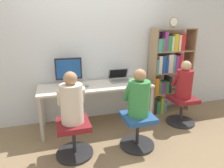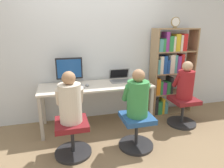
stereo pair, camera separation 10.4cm
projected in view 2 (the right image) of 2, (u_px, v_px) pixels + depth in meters
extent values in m
plane|color=#846B4C|center=(101.00, 134.00, 3.26)|extent=(14.00, 14.00, 0.00)
cube|color=silver|center=(91.00, 49.00, 3.54)|extent=(10.00, 0.05, 2.60)
cube|color=beige|center=(96.00, 86.00, 3.35)|extent=(1.87, 0.64, 0.03)
cube|color=#ADA497|center=(41.00, 119.00, 2.97)|extent=(0.05, 0.05, 0.71)
cube|color=#ADA497|center=(151.00, 107.00, 3.41)|extent=(0.05, 0.05, 0.71)
cube|color=#ADA497|center=(43.00, 105.00, 3.50)|extent=(0.05, 0.05, 0.71)
cube|color=#ADA497|center=(139.00, 96.00, 3.94)|extent=(0.05, 0.05, 0.71)
cylinder|color=black|center=(70.00, 84.00, 3.39)|extent=(0.21, 0.21, 0.01)
cylinder|color=black|center=(70.00, 81.00, 3.38)|extent=(0.04, 0.04, 0.08)
cube|color=black|center=(69.00, 68.00, 3.31)|extent=(0.44, 0.02, 0.36)
cube|color=#19478C|center=(69.00, 69.00, 3.30)|extent=(0.39, 0.01, 0.31)
cube|color=gray|center=(121.00, 81.00, 3.54)|extent=(0.37, 0.21, 0.02)
cube|color=slate|center=(121.00, 80.00, 3.54)|extent=(0.33, 0.16, 0.00)
cube|color=gray|center=(119.00, 73.00, 3.64)|extent=(0.37, 0.09, 0.19)
cube|color=black|center=(119.00, 74.00, 3.64)|extent=(0.33, 0.07, 0.16)
cube|color=#B2B2B7|center=(71.00, 87.00, 3.18)|extent=(0.40, 0.16, 0.02)
cube|color=#97979C|center=(71.00, 86.00, 3.18)|extent=(0.37, 0.13, 0.00)
ellipsoid|color=#99999E|center=(87.00, 85.00, 3.27)|extent=(0.06, 0.10, 0.04)
cylinder|color=#262628|center=(73.00, 152.00, 2.75)|extent=(0.50, 0.50, 0.04)
cylinder|color=#262628|center=(73.00, 139.00, 2.69)|extent=(0.05, 0.05, 0.38)
cube|color=maroon|center=(72.00, 124.00, 2.63)|extent=(0.43, 0.43, 0.07)
cylinder|color=#262628|center=(136.00, 145.00, 2.92)|extent=(0.50, 0.50, 0.04)
cylinder|color=#262628|center=(136.00, 132.00, 2.86)|extent=(0.05, 0.05, 0.38)
cube|color=#234C84|center=(137.00, 118.00, 2.80)|extent=(0.43, 0.43, 0.07)
cylinder|color=beige|center=(70.00, 103.00, 2.55)|extent=(0.29, 0.29, 0.51)
sphere|color=#A87A56|center=(69.00, 78.00, 2.45)|extent=(0.17, 0.17, 0.17)
cylinder|color=beige|center=(59.00, 97.00, 2.56)|extent=(0.08, 0.22, 0.28)
cylinder|color=beige|center=(80.00, 95.00, 2.63)|extent=(0.08, 0.22, 0.28)
cylinder|color=#388C47|center=(138.00, 99.00, 2.72)|extent=(0.29, 0.29, 0.50)
sphere|color=#A87A56|center=(139.00, 76.00, 2.62)|extent=(0.17, 0.17, 0.17)
cylinder|color=#388C47|center=(126.00, 93.00, 2.73)|extent=(0.08, 0.21, 0.28)
cylinder|color=#388C47|center=(145.00, 91.00, 2.80)|extent=(0.08, 0.21, 0.28)
cube|color=#997A56|center=(153.00, 74.00, 3.76)|extent=(0.02, 0.30, 1.65)
cube|color=#997A56|center=(190.00, 71.00, 3.95)|extent=(0.02, 0.30, 1.65)
cube|color=#997A56|center=(169.00, 111.00, 4.09)|extent=(0.78, 0.29, 0.02)
cube|color=#997A56|center=(170.00, 92.00, 3.97)|extent=(0.78, 0.29, 0.02)
cube|color=#997A56|center=(172.00, 72.00, 3.85)|extent=(0.78, 0.29, 0.02)
cube|color=#997A56|center=(174.00, 51.00, 3.74)|extent=(0.78, 0.29, 0.02)
cube|color=#997A56|center=(176.00, 29.00, 3.62)|extent=(0.78, 0.29, 0.02)
cube|color=#262628|center=(154.00, 106.00, 3.92)|extent=(0.06, 0.21, 0.31)
cube|color=#2D8C47|center=(158.00, 107.00, 3.93)|extent=(0.09, 0.17, 0.26)
cube|color=gold|center=(162.00, 105.00, 3.93)|extent=(0.05, 0.17, 0.31)
cube|color=teal|center=(164.00, 107.00, 3.98)|extent=(0.07, 0.21, 0.23)
cube|color=orange|center=(156.00, 86.00, 3.80)|extent=(0.08, 0.20, 0.31)
cube|color=#2D8C47|center=(160.00, 87.00, 3.82)|extent=(0.05, 0.19, 0.26)
cube|color=#8C338C|center=(163.00, 88.00, 3.83)|extent=(0.07, 0.18, 0.22)
cube|color=#2D8C47|center=(167.00, 87.00, 3.85)|extent=(0.07, 0.18, 0.23)
cube|color=#262628|center=(169.00, 85.00, 3.88)|extent=(0.04, 0.23, 0.32)
cube|color=teal|center=(157.00, 66.00, 3.70)|extent=(0.04, 0.22, 0.26)
cube|color=silver|center=(160.00, 65.00, 3.68)|extent=(0.06, 0.19, 0.32)
cube|color=#1E4C9E|center=(163.00, 64.00, 3.70)|extent=(0.07, 0.19, 0.33)
cube|color=#1E4C9E|center=(166.00, 66.00, 3.74)|extent=(0.05, 0.21, 0.25)
cube|color=silver|center=(170.00, 64.00, 3.73)|extent=(0.09, 0.19, 0.34)
cube|color=teal|center=(173.00, 63.00, 3.77)|extent=(0.05, 0.22, 0.34)
cube|color=#8C338C|center=(177.00, 64.00, 3.77)|extent=(0.07, 0.18, 0.31)
cube|color=red|center=(180.00, 63.00, 3.79)|extent=(0.05, 0.19, 0.35)
cube|color=teal|center=(160.00, 45.00, 3.56)|extent=(0.08, 0.17, 0.22)
cube|color=#2D8C47|center=(162.00, 45.00, 3.60)|extent=(0.04, 0.21, 0.23)
cube|color=#8C338C|center=(165.00, 42.00, 3.59)|extent=(0.06, 0.21, 0.34)
cube|color=#2D8C47|center=(168.00, 43.00, 3.64)|extent=(0.08, 0.24, 0.27)
cube|color=silver|center=(172.00, 44.00, 3.64)|extent=(0.04, 0.21, 0.26)
cube|color=gold|center=(176.00, 42.00, 3.64)|extent=(0.08, 0.19, 0.31)
cube|color=silver|center=(179.00, 43.00, 3.69)|extent=(0.04, 0.24, 0.28)
cube|color=red|center=(182.00, 42.00, 3.69)|extent=(0.08, 0.23, 0.31)
cube|color=olive|center=(175.00, 28.00, 3.51)|extent=(0.06, 0.03, 0.02)
cylinder|color=olive|center=(175.00, 22.00, 3.49)|extent=(0.17, 0.02, 0.17)
cylinder|color=white|center=(176.00, 22.00, 3.48)|extent=(0.14, 0.00, 0.14)
cylinder|color=#262628|center=(181.00, 123.00, 3.58)|extent=(0.50, 0.50, 0.04)
cylinder|color=#262628|center=(182.00, 112.00, 3.52)|extent=(0.05, 0.05, 0.38)
cube|color=maroon|center=(184.00, 100.00, 3.46)|extent=(0.43, 0.43, 0.07)
cylinder|color=maroon|center=(185.00, 85.00, 3.38)|extent=(0.27, 0.27, 0.48)
sphere|color=tan|center=(188.00, 66.00, 3.29)|extent=(0.17, 0.17, 0.17)
cylinder|color=maroon|center=(177.00, 80.00, 3.39)|extent=(0.08, 0.20, 0.27)
cylinder|color=maroon|center=(190.00, 79.00, 3.45)|extent=(0.08, 0.20, 0.27)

